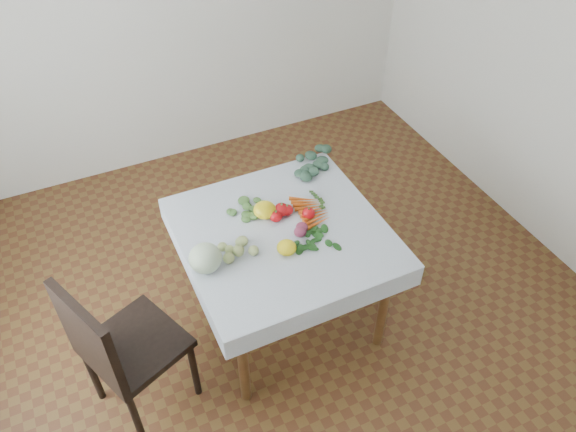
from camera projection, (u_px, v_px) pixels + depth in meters
name	position (u px, v px, depth m)	size (l,w,h in m)	color
ground	(284.00, 314.00, 3.66)	(4.00, 4.00, 0.00)	brown
table	(283.00, 244.00, 3.22)	(1.00, 1.00, 0.75)	brown
tablecloth	(283.00, 231.00, 3.15)	(1.12, 1.12, 0.01)	white
chair	(117.00, 346.00, 2.80)	(0.60, 0.60, 1.01)	black
cabbage	(205.00, 258.00, 2.89)	(0.17, 0.17, 0.16)	beige
tomato_a	(282.00, 210.00, 3.22)	(0.09, 0.09, 0.08)	red
tomato_b	(309.00, 213.00, 3.21)	(0.07, 0.07, 0.06)	red
tomato_c	(287.00, 210.00, 3.23)	(0.07, 0.07, 0.06)	red
tomato_d	(276.00, 216.00, 3.19)	(0.07, 0.07, 0.06)	red
heirloom_back	(265.00, 210.00, 3.21)	(0.13, 0.13, 0.09)	yellow
heirloom_front	(287.00, 247.00, 3.00)	(0.11, 0.11, 0.07)	yellow
onion_a	(302.00, 227.00, 3.13)	(0.07, 0.07, 0.06)	maroon
onion_b	(300.00, 232.00, 3.10)	(0.07, 0.07, 0.06)	maroon
tomatillo_cluster	(238.00, 248.00, 3.01)	(0.17, 0.13, 0.05)	#9CAF65
carrot_bunch	(311.00, 211.00, 3.25)	(0.17, 0.30, 0.03)	orange
kale_bunch	(317.00, 162.00, 3.59)	(0.33, 0.27, 0.04)	#365945
basil_bunch	(317.00, 240.00, 3.09)	(0.27, 0.20, 0.01)	#1A541B
dill_bunch	(247.00, 209.00, 3.27)	(0.25, 0.22, 0.03)	#4D7435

